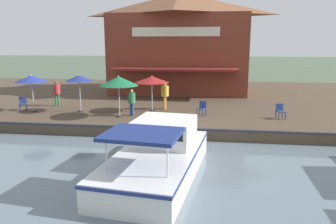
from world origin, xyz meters
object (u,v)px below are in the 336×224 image
Objects in this scene: cafe_chair_facing_river at (23,103)px; person_at_quay_edge at (57,90)px; patio_umbrella_back_row at (31,79)px; patio_umbrella_near_quay_edge at (119,81)px; patio_umbrella_far_corner at (79,78)px; waterfront_restaurant at (180,42)px; cafe_chair_beside_entrance at (202,108)px; motorboat_second_along at (162,152)px; cafe_chair_under_first_umbrella at (280,110)px; person_near_entrance at (165,92)px; patio_umbrella_mid_patio_right at (152,80)px; tree_upstream_bank at (170,36)px; person_mid_patio at (132,99)px.

cafe_chair_facing_river is 0.49× the size of person_at_quay_edge.
patio_umbrella_back_row is 5.89m from patio_umbrella_near_quay_edge.
patio_umbrella_far_corner reaches higher than cafe_chair_facing_river.
cafe_chair_beside_entrance is (10.21, 2.39, -3.86)m from waterfront_restaurant.
patio_umbrella_far_corner is 0.30× the size of motorboat_second_along.
patio_umbrella_near_quay_edge reaches higher than patio_umbrella_far_corner.
patio_umbrella_far_corner is at bearing -27.78° from waterfront_restaurant.
cafe_chair_under_first_umbrella is 7.26m from person_near_entrance.
cafe_chair_under_first_umbrella is 4.50m from cafe_chair_beside_entrance.
cafe_chair_under_first_umbrella is (0.38, 12.19, -1.64)m from patio_umbrella_far_corner.
tree_upstream_bank is (-12.00, -0.38, 2.95)m from patio_umbrella_mid_patio_right.
cafe_chair_beside_entrance is at bearing 75.48° from patio_umbrella_mid_patio_right.
patio_umbrella_back_row is at bearing -28.31° from tree_upstream_bank.
cafe_chair_under_first_umbrella is at bearing 86.80° from cafe_chair_beside_entrance.
cafe_chair_under_first_umbrella is 0.49× the size of person_at_quay_edge.
patio_umbrella_far_corner is at bearing 90.83° from cafe_chair_facing_river.
waterfront_restaurant is 11.47m from person_mid_patio.
cafe_chair_under_first_umbrella is at bearing 88.85° from cafe_chair_facing_river.
waterfront_restaurant is 11.87m from person_at_quay_edge.
waterfront_restaurant reaches higher than patio_umbrella_mid_patio_right.
patio_umbrella_far_corner is at bearing -91.78° from cafe_chair_under_first_umbrella.
person_mid_patio is at bearing -33.97° from patio_umbrella_mid_patio_right.
cafe_chair_beside_entrance is at bearing 15.62° from tree_upstream_bank.
waterfront_restaurant is 13.10m from cafe_chair_under_first_umbrella.
patio_umbrella_mid_patio_right is at bearing 82.28° from person_at_quay_edge.
patio_umbrella_far_corner is 2.77× the size of cafe_chair_facing_river.
patio_umbrella_mid_patio_right reaches higher than cafe_chair_facing_river.
waterfront_restaurant is 11.73m from patio_umbrella_near_quay_edge.
patio_umbrella_mid_patio_right is (-1.88, 1.61, -0.09)m from patio_umbrella_near_quay_edge.
patio_umbrella_mid_patio_right is at bearing 98.50° from patio_umbrella_back_row.
patio_umbrella_mid_patio_right is at bearing -166.95° from motorboat_second_along.
cafe_chair_beside_entrance is (0.07, 11.60, 0.00)m from cafe_chair_facing_river.
waterfront_restaurant is 13.54m from patio_umbrella_back_row.
patio_umbrella_mid_patio_right is 8.71m from motorboat_second_along.
cafe_chair_under_first_umbrella is 16.03m from tree_upstream_bank.
motorboat_second_along is (6.85, 2.89, -0.83)m from person_mid_patio.
motorboat_second_along is (8.29, 1.92, -1.88)m from patio_umbrella_mid_patio_right.
patio_umbrella_far_corner is 7.87m from cafe_chair_beside_entrance.
patio_umbrella_mid_patio_right is at bearing 146.03° from person_mid_patio.
patio_umbrella_mid_patio_right reaches higher than person_near_entrance.
patio_umbrella_mid_patio_right is 0.31× the size of tree_upstream_bank.
patio_umbrella_near_quay_edge is 1.07× the size of patio_umbrella_mid_patio_right.
motorboat_second_along is at bearing 13.05° from patio_umbrella_mid_patio_right.
patio_umbrella_back_row is at bearing -38.23° from waterfront_restaurant.
cafe_chair_facing_river is 1.00× the size of cafe_chair_beside_entrance.
motorboat_second_along is at bearing 53.86° from cafe_chair_facing_river.
person_near_entrance is (-1.49, 5.21, -0.99)m from patio_umbrella_far_corner.
cafe_chair_under_first_umbrella is 8.69m from person_mid_patio.
person_near_entrance is 0.24× the size of tree_upstream_bank.
tree_upstream_bank reaches higher than cafe_chair_beside_entrance.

